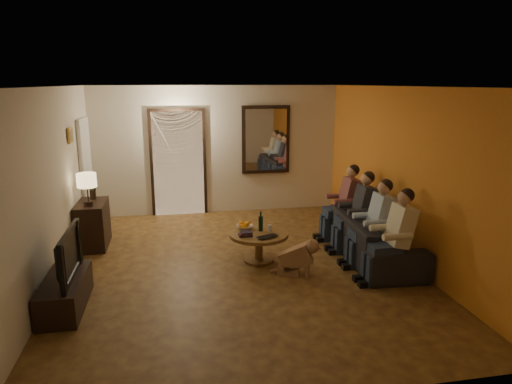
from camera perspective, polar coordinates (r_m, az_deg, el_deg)
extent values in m
cube|color=#452612|center=(6.85, -2.04, -9.27)|extent=(5.00, 6.00, 0.01)
cube|color=white|center=(6.31, -2.24, 13.04)|extent=(5.00, 6.00, 0.01)
cube|color=beige|center=(9.39, -4.83, 5.21)|extent=(5.00, 0.02, 2.60)
cube|color=beige|center=(3.63, 4.90, -8.40)|extent=(5.00, 0.02, 2.60)
cube|color=beige|center=(6.58, -24.19, 0.47)|extent=(0.02, 6.00, 2.60)
cube|color=beige|center=(7.25, 17.84, 2.12)|extent=(0.02, 6.00, 2.60)
cube|color=orange|center=(7.24, 17.77, 2.12)|extent=(0.01, 6.00, 2.60)
cube|color=#FFE0A5|center=(9.36, -9.67, 3.50)|extent=(1.00, 0.06, 2.10)
cube|color=black|center=(9.36, -9.67, 3.48)|extent=(1.12, 0.04, 2.22)
cube|color=silver|center=(9.40, -8.11, 2.66)|extent=(0.45, 0.03, 1.70)
cube|color=black|center=(9.47, 1.24, 6.55)|extent=(1.00, 0.05, 1.40)
cube|color=white|center=(9.44, 1.27, 6.53)|extent=(0.86, 0.02, 1.26)
cube|color=white|center=(8.84, -20.40, 2.04)|extent=(0.06, 0.85, 2.04)
cube|color=#B28C33|center=(7.75, -22.19, 6.60)|extent=(0.03, 0.28, 0.24)
cube|color=brown|center=(7.74, -22.08, 6.60)|extent=(0.01, 0.22, 0.18)
cube|color=black|center=(8.00, -19.70, -3.84)|extent=(0.45, 0.84, 0.75)
cube|color=black|center=(6.06, -22.73, -11.58)|extent=(0.45, 1.15, 0.38)
imported|color=black|center=(5.87, -23.17, -7.25)|extent=(1.03, 0.13, 0.59)
imported|color=black|center=(7.31, 14.35, -5.48)|extent=(2.28, 1.00, 0.65)
cylinder|color=brown|center=(6.96, 0.35, -6.89)|extent=(1.09, 1.09, 0.45)
imported|color=white|center=(7.05, -1.43, -4.41)|extent=(0.26, 0.26, 0.06)
cylinder|color=silver|center=(6.95, 1.74, -4.53)|extent=(0.06, 0.06, 0.10)
imported|color=black|center=(6.64, 1.66, -5.74)|extent=(0.39, 0.33, 0.03)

